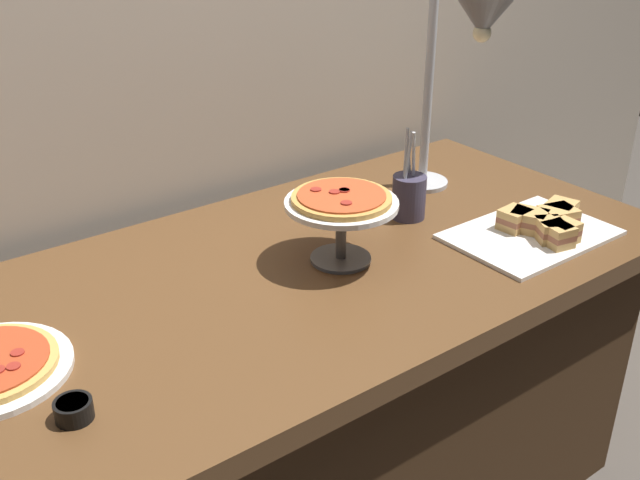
# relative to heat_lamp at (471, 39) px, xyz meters

# --- Properties ---
(back_wall) EXTENTS (4.40, 0.04, 2.40)m
(back_wall) POSITION_rel_heat_lamp_xyz_m (-0.62, 0.45, 0.02)
(back_wall) COLOR #B7A893
(back_wall) RESTS_ON ground_plane
(buffet_table) EXTENTS (1.90, 0.84, 0.76)m
(buffet_table) POSITION_rel_heat_lamp_xyz_m (-0.62, -0.05, -0.79)
(buffet_table) COLOR brown
(buffet_table) RESTS_ON ground_plane
(heat_lamp) EXTENTS (0.15, 0.31, 0.54)m
(heat_lamp) POSITION_rel_heat_lamp_xyz_m (0.00, 0.00, 0.00)
(heat_lamp) COLOR #B7BABF
(heat_lamp) RESTS_ON buffet_table
(pizza_plate_center) EXTENTS (0.25, 0.25, 0.16)m
(pizza_plate_center) POSITION_rel_heat_lamp_xyz_m (-0.46, -0.08, -0.29)
(pizza_plate_center) COLOR #595B60
(pizza_plate_center) RESTS_ON buffet_table
(sandwich_platter) EXTENTS (0.39, 0.27, 0.06)m
(sandwich_platter) POSITION_rel_heat_lamp_xyz_m (-0.00, -0.27, -0.40)
(sandwich_platter) COLOR white
(sandwich_platter) RESTS_ON buffet_table
(sauce_cup_near) EXTENTS (0.06, 0.06, 0.03)m
(sauce_cup_near) POSITION_rel_heat_lamp_xyz_m (-1.13, -0.25, -0.40)
(sauce_cup_near) COLOR black
(sauce_cup_near) RESTS_ON buffet_table
(utensil_holder) EXTENTS (0.08, 0.08, 0.23)m
(utensil_holder) POSITION_rel_heat_lamp_xyz_m (-0.18, -0.00, -0.36)
(utensil_holder) COLOR #383347
(utensil_holder) RESTS_ON buffet_table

